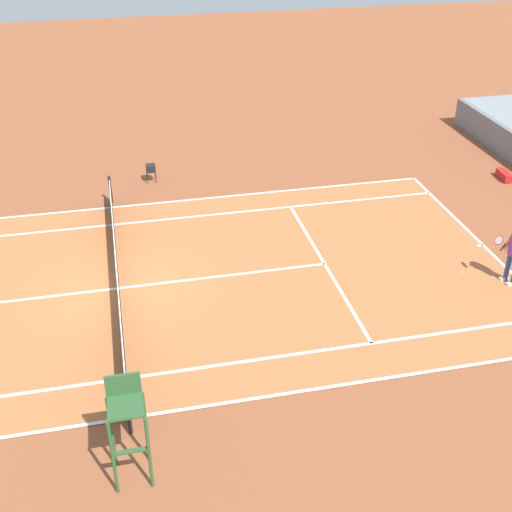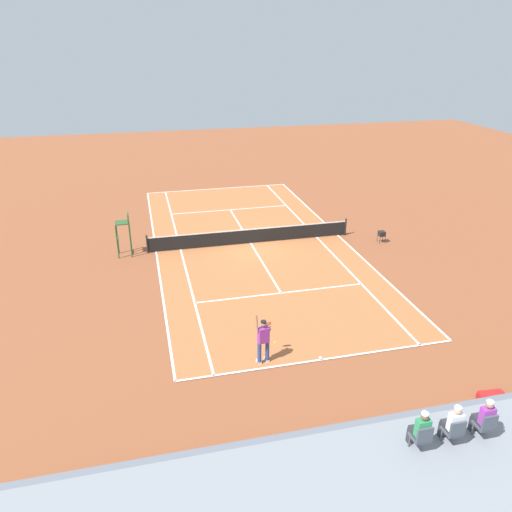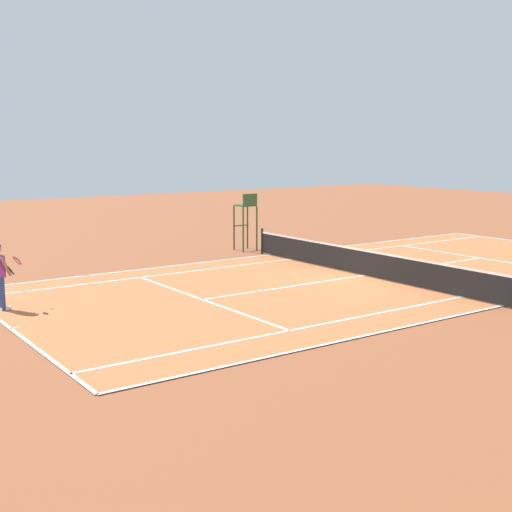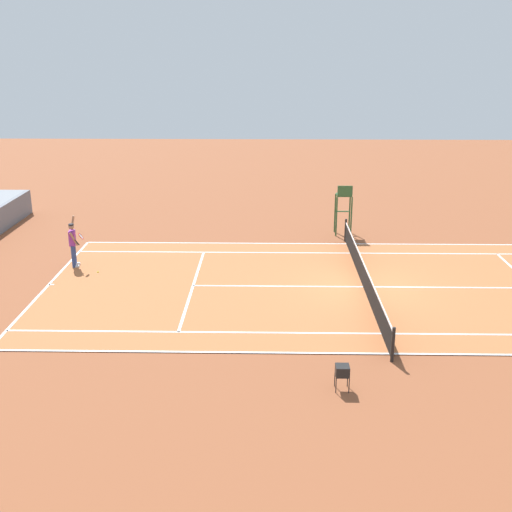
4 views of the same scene
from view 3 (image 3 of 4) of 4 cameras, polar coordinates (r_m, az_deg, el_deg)
ground_plane at (r=23.90m, az=8.85°, el=-1.67°), size 80.00×80.00×0.00m
court at (r=23.90m, az=8.86°, el=-1.65°), size 11.08×23.88×0.03m
net at (r=23.81m, az=8.89°, el=-0.44°), size 11.98×0.10×1.07m
tennis_ball at (r=19.71m, az=-16.61°, el=-4.20°), size 0.07×0.07×0.07m
umpire_chair at (r=29.14m, az=-0.82°, el=3.49°), size 0.77×0.77×2.44m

